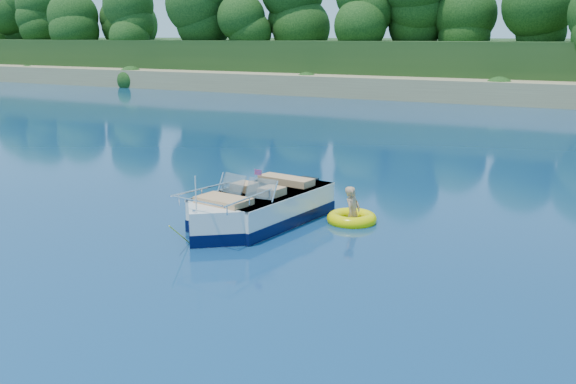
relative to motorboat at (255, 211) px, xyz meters
The scene contains 6 objects.
ground 3.96m from the motorboat, 109.27° to the right, with size 160.00×160.00×0.00m, color #092445.
shoreline 60.07m from the motorboat, 91.24° to the left, with size 170.00×59.00×6.00m.
treeline 37.67m from the motorboat, 91.94° to the left, with size 150.00×7.12×8.19m.
motorboat is the anchor object (origin of this frame).
tow_tube 2.38m from the motorboat, 33.15° to the left, with size 1.51×1.51×0.32m.
boy 2.41m from the motorboat, 32.38° to the left, with size 0.51×0.33×1.40m, color tan.
Camera 1 is at (8.93, -9.01, 4.44)m, focal length 40.00 mm.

